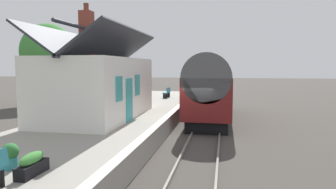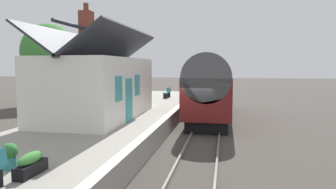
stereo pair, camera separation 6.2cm
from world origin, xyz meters
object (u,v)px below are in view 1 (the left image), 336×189
train (210,87)px  planter_bench_left (10,155)px  planter_bench_right (149,91)px  tree_mid_background (48,52)px  bench_mid_platform (167,92)px  station_building (99,86)px  planter_under_sign (140,91)px  planter_edge_near (121,96)px  planter_corner_building (32,164)px

train → planter_bench_left: bearing=161.6°
planter_bench_right → planter_bench_left: (-20.32, -1.46, 0.01)m
planter_bench_right → tree_mid_background: 10.09m
bench_mid_platform → planter_bench_left: (-18.39, 0.66, -0.10)m
station_building → bench_mid_platform: 10.61m
station_building → planter_bench_right: bearing=2.0°
planter_under_sign → planter_bench_left: size_ratio=1.04×
planter_edge_near → bench_mid_platform: bearing=-57.6°
train → planter_bench_right: (6.61, 6.01, -0.93)m
planter_bench_right → tree_mid_background: (-1.47, 9.30, 3.63)m
planter_edge_near → planter_bench_right: 4.27m
planter_corner_building → planter_under_sign: 20.33m
train → planter_bench_right: 8.98m
planter_edge_near → planter_under_sign: 3.62m
planter_bench_right → planter_corner_building: size_ratio=0.76×
bench_mid_platform → planter_bench_right: bearing=47.5°
bench_mid_platform → train: bearing=-140.3°
train → planter_corner_building: 14.51m
station_building → planter_under_sign: station_building is taller
station_building → bench_mid_platform: size_ratio=5.79×
tree_mid_background → bench_mid_platform: bearing=-92.4°
bench_mid_platform → tree_mid_background: (0.47, 11.42, 3.52)m
planter_edge_near → train: bearing=-109.3°
planter_under_sign → tree_mid_background: bearing=96.4°
tree_mid_background → planter_bench_right: bearing=-81.0°
planter_corner_building → tree_mid_background: 22.68m
tree_mid_background → planter_bench_left: bearing=-150.3°
planter_bench_left → station_building: bearing=7.3°
train → planter_corner_building: (-13.99, 3.72, -1.03)m
planter_under_sign → planter_bench_left: 19.94m
station_building → planter_bench_left: (-7.98, -1.02, -1.30)m
station_building → bench_mid_platform: bearing=-9.1°
train → planter_bench_right: size_ratio=14.05×
train → planter_bench_right: train is taller
planter_edge_near → planter_corner_building: bearing=-167.9°
bench_mid_platform → planter_corner_building: 18.67m
planter_bench_right → tree_mid_background: bearing=99.0°
planter_under_sign → planter_bench_left: (-19.82, -2.18, -0.00)m
tree_mid_background → station_building: bearing=-138.2°
station_building → planter_bench_right: station_building is taller
planter_corner_building → bench_mid_platform: bearing=0.5°
planter_edge_near → planter_under_sign: planter_under_sign is taller
planter_under_sign → tree_mid_background: size_ratio=0.10×
planter_edge_near → tree_mid_background: size_ratio=0.12×
train → planter_under_sign: size_ratio=14.25×
planter_bench_right → planter_corner_building: 20.73m
planter_under_sign → station_building: bearing=-174.4°
bench_mid_platform → tree_mid_background: tree_mid_background is taller
planter_under_sign → planter_edge_near: bearing=171.5°
bench_mid_platform → planter_bench_left: bearing=178.0°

